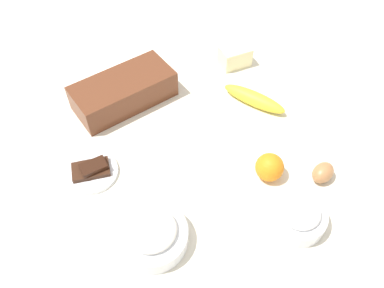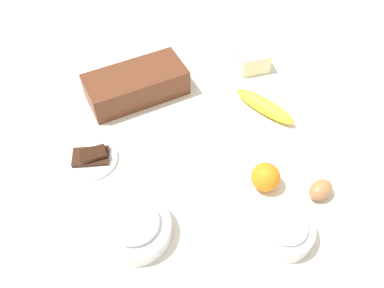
{
  "view_description": "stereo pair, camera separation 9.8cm",
  "coord_description": "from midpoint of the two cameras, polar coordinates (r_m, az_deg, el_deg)",
  "views": [
    {
      "loc": [
        -0.3,
        -0.55,
        0.8
      ],
      "look_at": [
        0.0,
        0.0,
        0.04
      ],
      "focal_mm": 36.92,
      "sensor_mm": 36.0,
      "label": 1
    },
    {
      "loc": [
        -0.21,
        -0.59,
        0.8
      ],
      "look_at": [
        0.0,
        0.0,
        0.04
      ],
      "focal_mm": 36.92,
      "sensor_mm": 36.0,
      "label": 2
    }
  ],
  "objects": [
    {
      "name": "ground_plane",
      "position": [
        1.02,
        -2.75,
        -1.95
      ],
      "size": [
        2.4,
        2.4,
        0.02
      ],
      "primitive_type": "cube",
      "color": "silver"
    },
    {
      "name": "loaf_pan",
      "position": [
        1.13,
        -12.32,
        7.41
      ],
      "size": [
        0.29,
        0.16,
        0.08
      ],
      "rotation": [
        0.0,
        0.0,
        0.12
      ],
      "color": "brown",
      "rests_on": "ground_plane"
    },
    {
      "name": "flour_bowl",
      "position": [
        0.87,
        -9.14,
        -12.94
      ],
      "size": [
        0.16,
        0.16,
        0.07
      ],
      "color": "white",
      "rests_on": "ground_plane"
    },
    {
      "name": "sugar_bowl",
      "position": [
        0.9,
        12.03,
        -10.32
      ],
      "size": [
        0.13,
        0.13,
        0.06
      ],
      "color": "white",
      "rests_on": "ground_plane"
    },
    {
      "name": "banana",
      "position": [
        1.12,
        6.5,
        6.39
      ],
      "size": [
        0.13,
        0.19,
        0.04
      ],
      "primitive_type": "ellipsoid",
      "rotation": [
        0.0,
        0.0,
        5.2
      ],
      "color": "yellow",
      "rests_on": "ground_plane"
    },
    {
      "name": "orange_fruit",
      "position": [
        0.95,
        8.27,
        -3.52
      ],
      "size": [
        0.07,
        0.07,
        0.07
      ],
      "primitive_type": "sphere",
      "color": "orange",
      "rests_on": "ground_plane"
    },
    {
      "name": "butter_block",
      "position": [
        1.25,
        3.93,
        12.43
      ],
      "size": [
        0.1,
        0.07,
        0.06
      ],
      "primitive_type": "cube",
      "rotation": [
        0.0,
        0.0,
        -0.08
      ],
      "color": "#F4EDB2",
      "rests_on": "ground_plane"
    },
    {
      "name": "egg_near_butter",
      "position": [
        0.98,
        15.72,
        -4.18
      ],
      "size": [
        0.07,
        0.06,
        0.05
      ],
      "primitive_type": "ellipsoid",
      "rotation": [
        0.0,
        1.57,
        3.44
      ],
      "color": "#B27848",
      "rests_on": "ground_plane"
    },
    {
      "name": "chocolate_plate",
      "position": [
        1.01,
        -17.02,
        -3.91
      ],
      "size": [
        0.13,
        0.13,
        0.03
      ],
      "color": "white",
      "rests_on": "ground_plane"
    }
  ]
}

